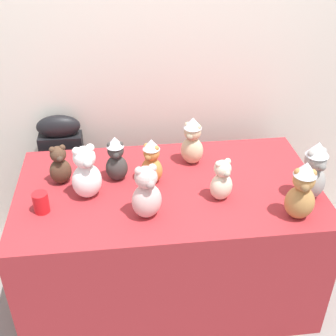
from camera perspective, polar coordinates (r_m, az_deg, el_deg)
The scene contains 14 objects.
ground_plane at distance 2.82m, azimuth 0.63°, elevation -18.57°, with size 10.00×10.00×0.00m, color gray.
wall_back at distance 2.86m, azimuth -1.74°, elevation 14.50°, with size 7.00×0.08×2.60m, color silver.
display_table at distance 2.70m, azimuth -0.00°, elevation -9.20°, with size 1.68×0.94×0.79m, color maroon.
instrument_case at distance 3.13m, azimuth -13.02°, elevation -1.29°, with size 0.28×0.12×0.97m.
teddy_bear_sand at distance 2.59m, azimuth 3.15°, elevation 3.47°, with size 0.18×0.17×0.30m.
teddy_bear_ginger at distance 2.42m, azimuth -2.13°, elevation 0.85°, with size 0.16×0.15×0.27m.
teddy_bear_cocoa at distance 2.50m, azimuth -13.79°, elevation 0.28°, with size 0.15×0.13×0.24m.
teddy_bear_cream at distance 2.31m, azimuth 6.95°, elevation -1.66°, with size 0.15×0.14×0.24m.
teddy_bear_caramel at distance 2.24m, azimuth 16.89°, elevation -2.90°, with size 0.17×0.16×0.32m.
teddy_bear_charcoal at distance 2.45m, azimuth -6.71°, elevation 1.14°, with size 0.13×0.11×0.27m.
teddy_bear_blush at distance 2.17m, azimuth -2.78°, elevation -3.29°, with size 0.19×0.17×0.30m.
teddy_bear_ash at distance 2.40m, azimuth 18.28°, elevation -0.43°, with size 0.18×0.17×0.34m.
teddy_bear_snow at distance 2.34m, azimuth -10.52°, elevation -0.70°, with size 0.20×0.18×0.31m.
party_cup_red at distance 2.33m, azimuth -16.09°, elevation -4.31°, with size 0.08×0.08×0.11m, color red.
Camera 1 is at (-0.23, -1.74, 2.20)m, focal length 47.20 mm.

